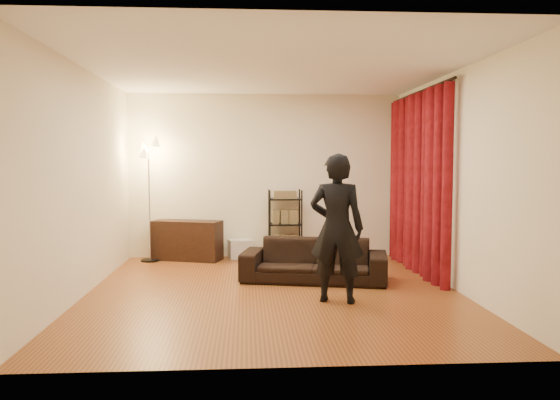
{
  "coord_description": "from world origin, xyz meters",
  "views": [
    {
      "loc": [
        -0.34,
        -6.59,
        1.58
      ],
      "look_at": [
        0.1,
        0.3,
        1.1
      ],
      "focal_mm": 35.0,
      "sensor_mm": 36.0,
      "label": 1
    }
  ],
  "objects": [
    {
      "name": "media_cabinet",
      "position": [
        -1.28,
        2.23,
        0.32
      ],
      "size": [
        1.17,
        0.72,
        0.64
      ],
      "primitive_type": "cube",
      "rotation": [
        0.0,
        0.0,
        -0.31
      ],
      "color": "black",
      "rests_on": "ground"
    },
    {
      "name": "wall_front",
      "position": [
        0.0,
        -2.5,
        1.35
      ],
      "size": [
        5.0,
        0.0,
        5.0
      ],
      "primitive_type": "plane",
      "rotation": [
        -1.57,
        0.0,
        0.0
      ],
      "color": "#F8EDCC",
      "rests_on": "ground"
    },
    {
      "name": "curtain_rod",
      "position": [
        2.15,
        1.12,
        2.58
      ],
      "size": [
        0.04,
        2.65,
        0.04
      ],
      "primitive_type": "cylinder",
      "rotation": [
        1.57,
        0.0,
        0.0
      ],
      "color": "black",
      "rests_on": "wall_right"
    },
    {
      "name": "sofa",
      "position": [
        0.57,
        0.53,
        0.28
      ],
      "size": [
        2.01,
        1.13,
        0.55
      ],
      "primitive_type": "imported",
      "rotation": [
        0.0,
        0.0,
        -0.21
      ],
      "color": "black",
      "rests_on": "ground"
    },
    {
      "name": "storage_boxes",
      "position": [
        -0.42,
        2.31,
        0.16
      ],
      "size": [
        0.44,
        0.38,
        0.31
      ],
      "primitive_type": null,
      "rotation": [
        0.0,
        0.0,
        0.23
      ],
      "color": "beige",
      "rests_on": "ground"
    },
    {
      "name": "wall_right",
      "position": [
        2.25,
        0.0,
        1.35
      ],
      "size": [
        0.0,
        5.0,
        5.0
      ],
      "primitive_type": "plane",
      "rotation": [
        1.57,
        0.0,
        -1.57
      ],
      "color": "#F8EDCC",
      "rests_on": "ground"
    },
    {
      "name": "wall_left",
      "position": [
        -2.25,
        0.0,
        1.35
      ],
      "size": [
        0.0,
        5.0,
        5.0
      ],
      "primitive_type": "plane",
      "rotation": [
        1.57,
        0.0,
        1.57
      ],
      "color": "#F8EDCC",
      "rests_on": "ground"
    },
    {
      "name": "floor",
      "position": [
        0.0,
        0.0,
        0.0
      ],
      "size": [
        5.0,
        5.0,
        0.0
      ],
      "primitive_type": "plane",
      "color": "brown",
      "rests_on": "ground"
    },
    {
      "name": "wall_back",
      "position": [
        0.0,
        2.5,
        1.35
      ],
      "size": [
        5.0,
        0.0,
        5.0
      ],
      "primitive_type": "plane",
      "rotation": [
        1.57,
        0.0,
        0.0
      ],
      "color": "#F8EDCC",
      "rests_on": "ground"
    },
    {
      "name": "ceiling",
      "position": [
        0.0,
        0.0,
        2.7
      ],
      "size": [
        5.0,
        5.0,
        0.0
      ],
      "primitive_type": "plane",
      "rotation": [
        3.14,
        0.0,
        0.0
      ],
      "color": "white",
      "rests_on": "ground"
    },
    {
      "name": "person",
      "position": [
        0.68,
        -0.55,
        0.84
      ],
      "size": [
        0.71,
        0.57,
        1.68
      ],
      "primitive_type": "imported",
      "rotation": [
        0.0,
        0.0,
        2.84
      ],
      "color": "black",
      "rests_on": "ground"
    },
    {
      "name": "floor_lamp",
      "position": [
        -1.86,
        2.14,
        0.96
      ],
      "size": [
        0.43,
        0.43,
        1.93
      ],
      "primitive_type": null,
      "rotation": [
        0.0,
        0.0,
        0.29
      ],
      "color": "silver",
      "rests_on": "ground"
    },
    {
      "name": "curtain",
      "position": [
        2.13,
        1.12,
        1.28
      ],
      "size": [
        0.22,
        2.65,
        2.55
      ],
      "primitive_type": null,
      "color": "maroon",
      "rests_on": "ground"
    },
    {
      "name": "wire_shelf",
      "position": [
        0.31,
        2.28,
        0.56
      ],
      "size": [
        0.57,
        0.45,
        1.13
      ],
      "primitive_type": null,
      "rotation": [
        0.0,
        0.0,
        -0.18
      ],
      "color": "black",
      "rests_on": "ground"
    }
  ]
}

